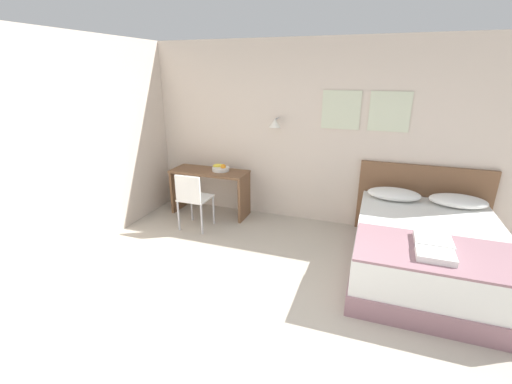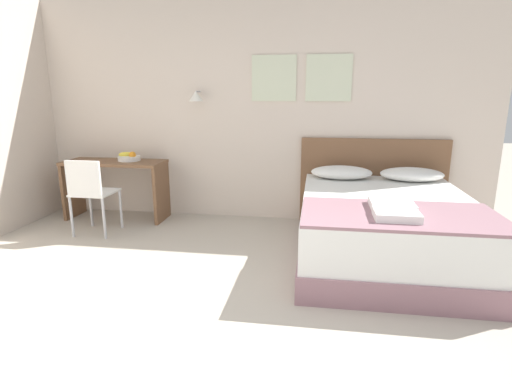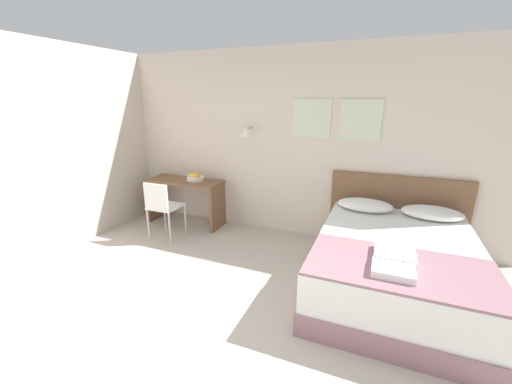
% 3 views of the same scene
% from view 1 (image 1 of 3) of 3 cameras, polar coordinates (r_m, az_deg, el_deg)
% --- Properties ---
extents(ground_plane, '(24.00, 24.00, 0.00)m').
position_cam_1_polar(ground_plane, '(3.12, -2.73, -25.63)').
color(ground_plane, '#B2A899').
extents(wall_back, '(5.86, 0.31, 2.65)m').
position_cam_1_polar(wall_back, '(5.12, 9.82, 9.38)').
color(wall_back, beige).
rests_on(wall_back, ground_plane).
extents(bed, '(1.57, 2.08, 0.59)m').
position_cam_1_polar(bed, '(4.35, 26.60, -8.86)').
color(bed, gray).
rests_on(bed, ground_plane).
extents(headboard, '(1.69, 0.06, 1.02)m').
position_cam_1_polar(headboard, '(5.25, 25.82, -1.40)').
color(headboard, brown).
rests_on(headboard, ground_plane).
extents(pillow_left, '(0.68, 0.39, 0.15)m').
position_cam_1_polar(pillow_left, '(4.90, 22.00, -0.32)').
color(pillow_left, white).
rests_on(pillow_left, bed).
extents(pillow_right, '(0.68, 0.39, 0.15)m').
position_cam_1_polar(pillow_right, '(5.00, 30.62, -1.28)').
color(pillow_right, white).
rests_on(pillow_right, bed).
extents(throw_blanket, '(1.52, 0.83, 0.02)m').
position_cam_1_polar(throw_blanket, '(3.68, 28.26, -8.88)').
color(throw_blanket, gray).
rests_on(throw_blanket, bed).
extents(folded_towel_near_foot, '(0.34, 0.34, 0.06)m').
position_cam_1_polar(folded_towel_near_foot, '(3.79, 27.41, -7.25)').
color(folded_towel_near_foot, white).
rests_on(folded_towel_near_foot, throw_blanket).
extents(folded_towel_mid_bed, '(0.33, 0.26, 0.06)m').
position_cam_1_polar(folded_towel_mid_bed, '(3.52, 27.72, -9.27)').
color(folded_towel_mid_bed, white).
rests_on(folded_towel_mid_bed, throw_blanket).
extents(desk, '(1.22, 0.48, 0.73)m').
position_cam_1_polar(desk, '(5.51, -7.70, 1.42)').
color(desk, brown).
rests_on(desk, ground_plane).
extents(desk_chair, '(0.42, 0.42, 0.85)m').
position_cam_1_polar(desk_chair, '(4.97, -10.58, -0.76)').
color(desk_chair, white).
rests_on(desk_chair, ground_plane).
extents(fruit_bowl, '(0.28, 0.27, 0.12)m').
position_cam_1_polar(fruit_bowl, '(5.41, -5.91, 3.95)').
color(fruit_bowl, silver).
rests_on(fruit_bowl, desk).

